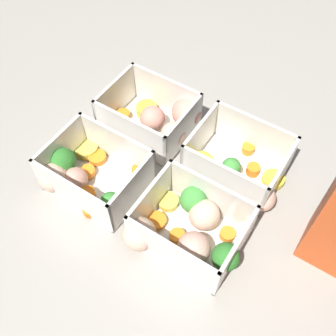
{
  "coord_description": "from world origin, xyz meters",
  "views": [
    {
      "loc": [
        0.19,
        -0.29,
        0.51
      ],
      "look_at": [
        0.0,
        0.0,
        0.03
      ],
      "focal_mm": 42.0,
      "sensor_mm": 36.0,
      "label": 1
    }
  ],
  "objects_px": {
    "container_far_left": "(160,118)",
    "container_far_right": "(240,168)",
    "container_near_right": "(188,229)",
    "container_near_left": "(84,174)"
  },
  "relations": [
    {
      "from": "container_near_right",
      "to": "container_far_left",
      "type": "xyz_separation_m",
      "value": [
        -0.14,
        0.15,
        -0.0
      ]
    },
    {
      "from": "container_far_left",
      "to": "container_far_right",
      "type": "bearing_deg",
      "value": -6.49
    },
    {
      "from": "container_near_right",
      "to": "container_far_right",
      "type": "relative_size",
      "value": 1.04
    },
    {
      "from": "container_far_left",
      "to": "container_far_right",
      "type": "relative_size",
      "value": 0.94
    },
    {
      "from": "container_far_right",
      "to": "container_near_right",
      "type": "bearing_deg",
      "value": -95.82
    },
    {
      "from": "container_far_left",
      "to": "container_near_right",
      "type": "bearing_deg",
      "value": -46.12
    },
    {
      "from": "container_near_right",
      "to": "container_far_left",
      "type": "distance_m",
      "value": 0.21
    },
    {
      "from": "container_far_left",
      "to": "container_far_right",
      "type": "xyz_separation_m",
      "value": [
        0.16,
        -0.02,
        -0.0
      ]
    },
    {
      "from": "container_near_right",
      "to": "container_far_right",
      "type": "bearing_deg",
      "value": 84.18
    },
    {
      "from": "container_near_left",
      "to": "container_far_right",
      "type": "bearing_deg",
      "value": 35.79
    }
  ]
}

